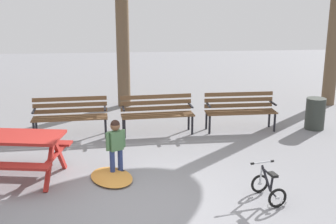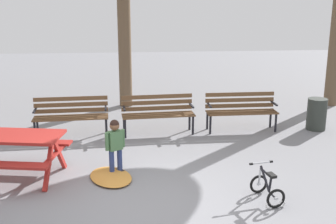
# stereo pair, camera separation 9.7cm
# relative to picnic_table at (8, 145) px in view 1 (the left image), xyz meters

# --- Properties ---
(ground) EXTENTS (36.00, 36.00, 0.00)m
(ground) POSITION_rel_picnic_table_xyz_m (2.16, -1.31, -0.59)
(ground) COLOR gray
(picnic_table) EXTENTS (2.02, 1.65, 0.79)m
(picnic_table) POSITION_rel_picnic_table_xyz_m (0.00, 0.00, 0.00)
(picnic_table) COLOR maroon
(picnic_table) RESTS_ON ground
(park_bench_far_left) EXTENTS (1.62, 0.53, 0.85)m
(park_bench_far_left) POSITION_rel_picnic_table_xyz_m (0.78, 2.20, -0.08)
(park_bench_far_left) COLOR brown
(park_bench_far_left) RESTS_ON ground
(park_bench_left) EXTENTS (1.63, 0.56, 0.85)m
(park_bench_left) POSITION_rel_picnic_table_xyz_m (2.67, 2.22, -0.08)
(park_bench_left) COLOR brown
(park_bench_left) RESTS_ON ground
(park_bench_right) EXTENTS (1.60, 0.47, 0.85)m
(park_bench_right) POSITION_rel_picnic_table_xyz_m (4.58, 2.28, -0.08)
(park_bench_right) COLOR brown
(park_bench_right) RESTS_ON ground
(child_standing) EXTENTS (0.33, 0.26, 0.98)m
(child_standing) POSITION_rel_picnic_table_xyz_m (1.78, -0.03, -0.02)
(child_standing) COLOR navy
(child_standing) RESTS_ON ground
(kids_bicycle) EXTENTS (0.45, 0.61, 0.54)m
(kids_bicycle) POSITION_rel_picnic_table_xyz_m (4.06, -1.25, -0.39)
(kids_bicycle) COLOR black
(kids_bicycle) RESTS_ON ground
(leaf_pile) EXTENTS (0.96, 1.12, 0.07)m
(leaf_pile) POSITION_rel_picnic_table_xyz_m (1.70, -0.22, -0.56)
(leaf_pile) COLOR #C68438
(leaf_pile) RESTS_ON ground
(trash_bin) EXTENTS (0.44, 0.44, 0.73)m
(trash_bin) POSITION_rel_picnic_table_xyz_m (6.32, 2.13, -0.23)
(trash_bin) COLOR #2D332D
(trash_bin) RESTS_ON ground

